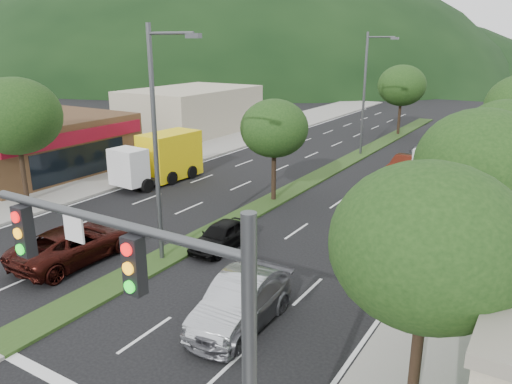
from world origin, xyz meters
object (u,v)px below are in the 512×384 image
Objects in this scene: motorhome at (456,165)px; traffic_signal at (170,328)px; sedan_silver at (239,300)px; car_queue_b at (241,306)px; car_queue_c at (405,166)px; tree_med_far at (402,85)px; tree_r_c at (506,138)px; streetlight_near at (159,136)px; car_queue_d at (409,188)px; tree_med_near at (274,128)px; tree_r_a at (428,245)px; box_truck at (162,159)px; tree_r_b at (482,165)px; tree_l_a at (16,116)px; streetlight_mid at (367,88)px; car_queue_e at (422,153)px; car_queue_a at (221,236)px; suv_maroon at (74,244)px.

traffic_signal is at bearing -85.80° from motorhome.
sedan_silver is 1.01× the size of car_queue_b.
car_queue_c is at bearing 97.49° from traffic_signal.
sedan_silver is at bearing -81.63° from tree_med_far.
tree_med_far reaches higher than car_queue_b.
car_queue_b is 0.51× the size of motorhome.
streetlight_near reaches higher than tree_r_c.
car_queue_d is at bearing 66.09° from streetlight_near.
car_queue_b is (5.88, -12.56, -3.74)m from tree_med_near.
tree_r_a reaches higher than box_truck.
tree_r_b is 1.07× the size of tree_r_c.
tree_med_near is 11.77m from motorhome.
tree_r_c is 0.89× the size of tree_l_a.
tree_med_near is 1.25× the size of sedan_silver.
streetlight_mid reaches higher than tree_med_near.
car_queue_e is (-1.67, 10.00, 0.14)m from car_queue_d.
sedan_silver is at bearing -134.91° from tree_r_b.
tree_r_b is 11.49m from car_queue_a.
box_truck is at bearing 132.48° from traffic_signal.
tree_med_far is at bearing 101.22° from traffic_signal.
streetlight_mid is at bearing 90.00° from streetlight_near.
car_queue_e is at bearing -65.10° from tree_med_far.
tree_med_near is at bearing 114.80° from traffic_signal.
car_queue_b reaches higher than car_queue_a.
motorhome is at bearing 73.30° from sedan_silver.
sedan_silver reaches higher than car_queue_b.
box_truck is (-10.24, 7.43, 0.90)m from car_queue_a.
streetlight_near reaches higher than suv_maroon.
streetlight_near is at bearing -113.01° from motorhome.
streetlight_mid is at bearing -177.99° from car_queue_e.
tree_l_a is 19.18m from sedan_silver.
traffic_signal is 1.16× the size of tree_med_near.
tree_r_c is at bearing -47.78° from streetlight_mid.
car_queue_d is 0.65× the size of box_truck.
car_queue_c is 5.00m from car_queue_e.
car_queue_b is at bearing -93.52° from car_queue_d.
tree_r_c is at bearing 22.20° from tree_l_a.
streetlight_near is 1.48× the size of box_truck.
tree_r_c is at bearing 41.79° from car_queue_a.
streetlight_mid is (-8.82, 34.54, 0.94)m from traffic_signal.
motorhome reaches higher than sedan_silver.
streetlight_mid reaches higher than tree_l_a.
tree_r_c reaches higher than car_queue_a.
streetlight_mid is at bearing 112.13° from tree_r_a.
streetlight_near reaches higher than traffic_signal.
streetlight_near is (-8.82, 9.54, 0.94)m from traffic_signal.
car_queue_d is (-5.18, 2.92, -4.14)m from tree_r_c.
tree_r_a is 1.16× the size of suv_maroon.
traffic_signal is at bearing -28.19° from tree_l_a.
tree_l_a is 26.51m from motorhome.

